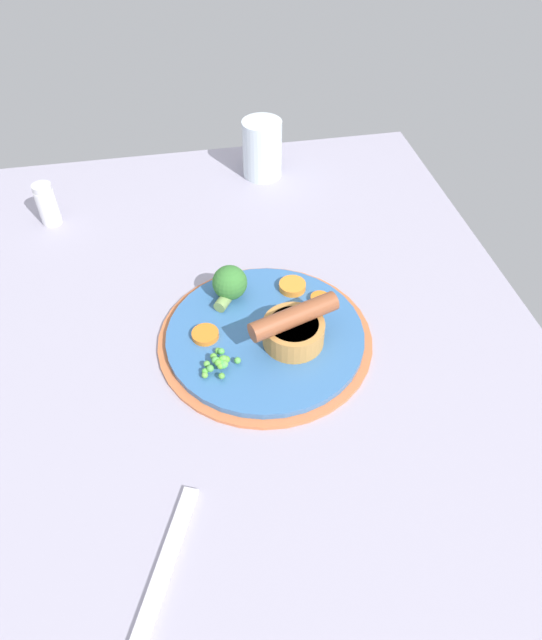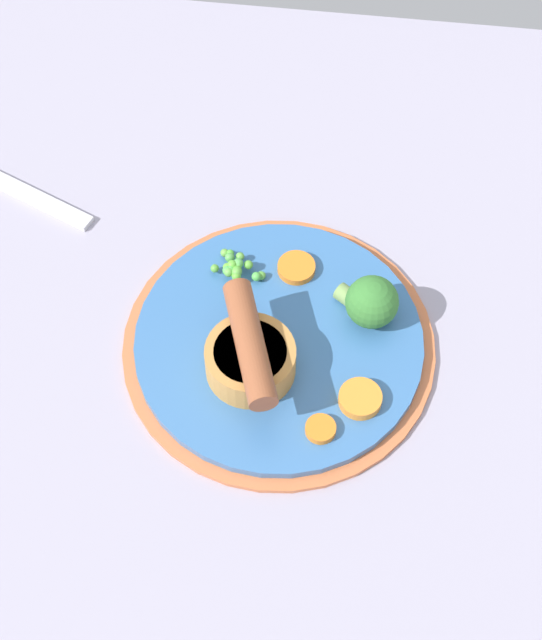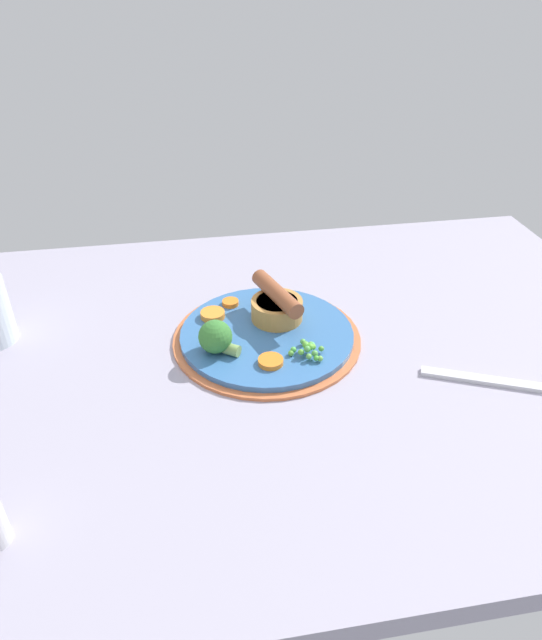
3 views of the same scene
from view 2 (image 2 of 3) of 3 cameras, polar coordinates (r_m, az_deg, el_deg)
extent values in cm
cube|color=#9E99AD|center=(98.50, -1.97, 0.02)|extent=(110.00, 80.00, 3.00)
cylinder|color=#CC6B3D|center=(94.91, 0.42, -1.44)|extent=(27.79, 27.79, 0.50)
cylinder|color=#386BA8|center=(94.52, 0.42, -1.30)|extent=(25.57, 25.57, 1.40)
cylinder|color=#BC8442|center=(91.06, -1.10, -2.17)|extent=(7.79, 7.79, 3.19)
cylinder|color=#472614|center=(89.81, -1.12, -1.71)|extent=(6.23, 6.23, 0.30)
cylinder|color=brown|center=(88.61, -1.13, -1.26)|extent=(6.06, 11.79, 2.48)
sphere|color=#53B54B|center=(96.34, -1.87, 2.46)|extent=(0.84, 0.84, 0.84)
sphere|color=#5CB137|center=(96.27, -1.78, 2.34)|extent=(0.87, 0.87, 0.87)
sphere|color=#52A24A|center=(97.70, -2.21, 3.35)|extent=(0.91, 0.91, 0.91)
sphere|color=#61AD35|center=(96.82, -2.34, 2.83)|extent=(0.84, 0.84, 0.84)
sphere|color=#52AB4E|center=(96.94, -1.96, 3.07)|extent=(0.94, 0.94, 0.94)
sphere|color=#66AA42|center=(98.50, -2.49, 3.60)|extent=(0.79, 0.79, 0.79)
sphere|color=#5DAE42|center=(96.35, -1.97, 2.58)|extent=(0.95, 0.95, 0.95)
sphere|color=#59B04E|center=(95.92, -1.68, 1.51)|extent=(0.84, 0.84, 0.84)
sphere|color=#5CB54D|center=(96.90, -2.05, 2.99)|extent=(0.80, 0.80, 0.80)
sphere|color=#58A33C|center=(97.34, -3.02, 2.77)|extent=(0.78, 0.78, 0.78)
sphere|color=#50BA4D|center=(96.59, -2.34, 2.66)|extent=(0.90, 0.90, 0.90)
sphere|color=#62AF47|center=(97.87, -1.42, 3.38)|extent=(0.81, 0.81, 0.81)
sphere|color=green|center=(98.33, -2.19, 3.57)|extent=(0.75, 0.75, 0.75)
sphere|color=#5FAB46|center=(96.48, -2.27, 2.57)|extent=(0.90, 0.90, 0.90)
sphere|color=#57B139|center=(96.41, -1.72, 2.63)|extent=(0.93, 0.93, 0.93)
sphere|color=#5AB439|center=(96.74, -2.08, 2.95)|extent=(0.93, 0.93, 0.93)
sphere|color=#5DAF3C|center=(97.17, -1.22, 2.96)|extent=(0.85, 0.85, 0.85)
sphere|color=#51B24A|center=(96.61, -2.17, 2.73)|extent=(0.78, 0.78, 0.78)
sphere|color=#52B84C|center=(96.71, -0.79, 2.33)|extent=(0.86, 0.86, 0.86)
sphere|color=#57A939|center=(97.05, -1.96, 3.05)|extent=(0.77, 0.77, 0.77)
sphere|color=#5BAD42|center=(97.12, -0.52, 2.39)|extent=(0.83, 0.83, 0.83)
sphere|color=#387A33|center=(93.54, 5.40, 0.89)|extent=(4.74, 4.74, 4.74)
cylinder|color=#7A9E56|center=(95.58, 4.15, 1.24)|extent=(2.76, 2.62, 1.66)
cylinder|color=orange|center=(97.68, 1.36, 2.81)|extent=(4.61, 4.61, 0.75)
cylinder|color=orange|center=(90.84, 4.78, -4.21)|extent=(4.23, 4.23, 0.98)
cylinder|color=orange|center=(89.47, 2.66, -5.83)|extent=(2.83, 2.83, 0.74)
cube|color=silver|center=(108.14, -13.56, 6.89)|extent=(17.17, 8.57, 0.60)
camera|label=1|loc=(0.83, -40.21, 27.83)|focal=32.00mm
camera|label=3|loc=(1.21, 12.57, 41.39)|focal=32.00mm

